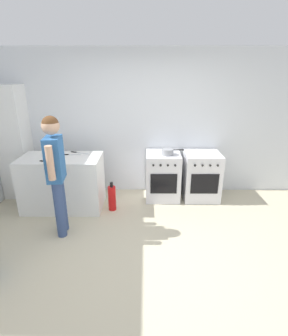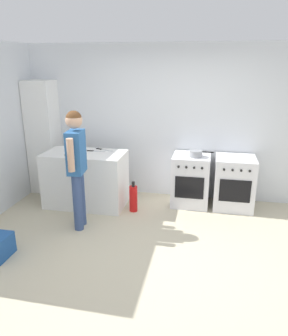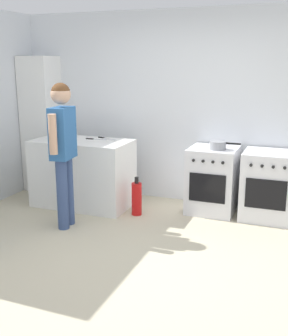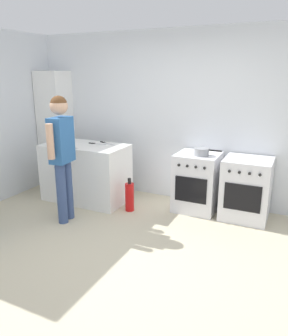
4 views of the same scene
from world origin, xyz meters
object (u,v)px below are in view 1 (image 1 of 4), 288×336
at_px(oven_right, 201,176).
at_px(knife_bread, 79,153).
at_px(knife_chef, 71,155).
at_px(larder_cabinet, 14,143).
at_px(person, 56,167).
at_px(fire_extinguisher, 112,198).
at_px(knife_carving, 49,162).
at_px(pot, 168,152).
at_px(oven_left, 163,176).

distance_m(oven_right, knife_bread, 2.20).
bearing_deg(knife_chef, larder_cabinet, 161.94).
distance_m(person, fire_extinguisher, 1.22).
xyz_separation_m(person, larder_cabinet, (-1.14, 1.25, -0.02)).
bearing_deg(fire_extinguisher, knife_carving, -171.50).
bearing_deg(pot, knife_chef, -174.03).
relative_size(pot, knife_chef, 1.24).
relative_size(pot, knife_bread, 1.15).
relative_size(person, fire_extinguisher, 3.38).
xyz_separation_m(oven_right, larder_cabinet, (-3.35, 0.10, 0.57)).
height_order(fire_extinguisher, larder_cabinet, larder_cabinet).
relative_size(pot, knife_carving, 1.18).
bearing_deg(person, knife_carving, 118.62).
bearing_deg(person, knife_bread, 86.35).
distance_m(knife_carving, fire_extinguisher, 1.16).
relative_size(oven_right, pot, 2.20).
bearing_deg(larder_cabinet, oven_right, -1.74).
height_order(pot, knife_carving, pot).
distance_m(fire_extinguisher, larder_cabinet, 2.03).
height_order(oven_left, person, person).
xyz_separation_m(knife_carving, fire_extinguisher, (0.92, 0.14, -0.69)).
bearing_deg(larder_cabinet, knife_bread, -11.85).
height_order(knife_bread, fire_extinguisher, knife_bread).
bearing_deg(pot, knife_bread, -177.44).
bearing_deg(larder_cabinet, knife_chef, -18.06).
bearing_deg(oven_right, fire_extinguisher, -163.06).
height_order(knife_carving, fire_extinguisher, knife_carving).
xyz_separation_m(person, fire_extinguisher, (0.64, 0.67, -0.80)).
xyz_separation_m(knife_bread, fire_extinguisher, (0.57, -0.33, -0.69)).
distance_m(pot, fire_extinguisher, 1.23).
height_order(oven_right, knife_chef, knife_chef).
xyz_separation_m(oven_right, knife_bread, (-2.14, -0.15, 0.48)).
distance_m(knife_bread, fire_extinguisher, 0.95).
relative_size(knife_chef, knife_bread, 0.92).
distance_m(pot, larder_cabinet, 2.73).
bearing_deg(knife_chef, fire_extinguisher, -18.03).
xyz_separation_m(knife_carving, knife_chef, (0.24, 0.36, 0.00)).
bearing_deg(oven_right, person, -152.54).
xyz_separation_m(knife_carving, larder_cabinet, (-0.86, 0.72, 0.10)).
relative_size(knife_carving, fire_extinguisher, 0.66).
bearing_deg(oven_right, knife_carving, -166.12).
height_order(oven_left, pot, pot).
bearing_deg(knife_bread, fire_extinguisher, -29.71).
bearing_deg(knife_carving, person, -61.38).
bearing_deg(knife_chef, person, -86.63).
xyz_separation_m(oven_right, person, (-2.20, -1.15, 0.59)).
height_order(knife_carving, knife_bread, same).
bearing_deg(knife_carving, fire_extinguisher, 8.50).
relative_size(knife_carving, knife_bread, 0.98).
xyz_separation_m(oven_right, knife_carving, (-2.49, -0.62, 0.48)).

